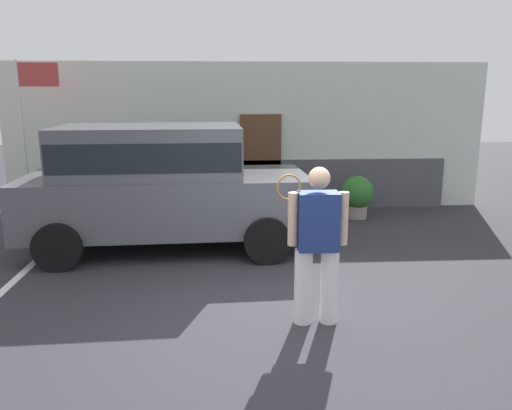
{
  "coord_description": "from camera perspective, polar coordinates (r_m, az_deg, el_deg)",
  "views": [
    {
      "loc": [
        -0.53,
        -5.63,
        2.6
      ],
      "look_at": [
        -0.1,
        1.2,
        1.05
      ],
      "focal_mm": 35.52,
      "sensor_mm": 36.0,
      "label": 1
    }
  ],
  "objects": [
    {
      "name": "house_frontage",
      "position": [
        11.34,
        -0.9,
        7.23
      ],
      "size": [
        10.54,
        0.4,
        3.21
      ],
      "color": "silver",
      "rests_on": "ground_plane"
    },
    {
      "name": "flag_pole",
      "position": [
        10.97,
        -24.04,
        9.55
      ],
      "size": [
        0.8,
        0.05,
        3.18
      ],
      "color": "silver",
      "rests_on": "ground_plane"
    },
    {
      "name": "potted_plant_by_porch",
      "position": [
        10.7,
        11.33,
        1.13
      ],
      "size": [
        0.67,
        0.67,
        0.88
      ],
      "color": "gray",
      "rests_on": "ground_plane"
    },
    {
      "name": "parked_suv",
      "position": [
        8.49,
        -10.73,
        2.67
      ],
      "size": [
        4.68,
        2.32,
        2.05
      ],
      "rotation": [
        0.0,
        0.0,
        0.04
      ],
      "color": "#4C4F54",
      "rests_on": "ground_plane"
    },
    {
      "name": "ground_plane",
      "position": [
        6.22,
        1.67,
        -11.94
      ],
      "size": [
        40.0,
        40.0,
        0.0
      ],
      "primitive_type": "plane",
      "color": "#2D2D33"
    },
    {
      "name": "tennis_player_man",
      "position": [
        5.67,
        6.89,
        -4.34
      ],
      "size": [
        0.8,
        0.28,
        1.8
      ],
      "rotation": [
        0.0,
        0.0,
        3.13
      ],
      "color": "white",
      "rests_on": "ground_plane"
    },
    {
      "name": "parking_stripe_0",
      "position": [
        8.14,
        -24.91,
        -7.07
      ],
      "size": [
        0.12,
        4.4,
        0.01
      ],
      "primitive_type": "cube",
      "color": "silver",
      "rests_on": "ground_plane"
    }
  ]
}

